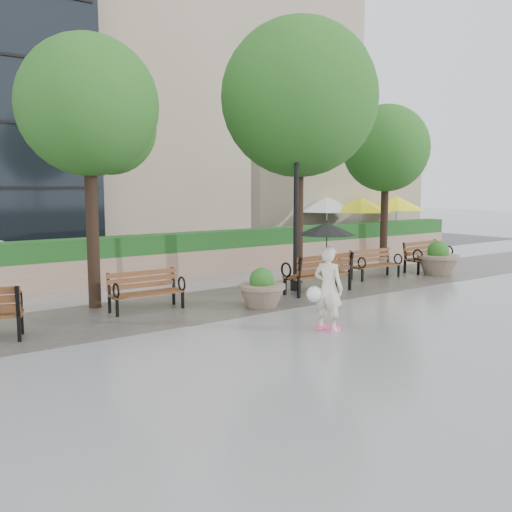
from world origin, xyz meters
TOP-DOWN VIEW (x-y plane):
  - ground at (0.00, 0.00)m, footprint 100.00×100.00m
  - cobble_strip at (0.00, 3.00)m, footprint 28.00×3.20m
  - hedge_wall at (0.00, 7.00)m, footprint 24.00×0.80m
  - cafe_wall at (9.50, 10.00)m, footprint 10.00×0.60m
  - cafe_hedge at (9.00, 7.80)m, footprint 8.00×0.50m
  - asphalt_street at (0.00, 11.00)m, footprint 40.00×7.00m
  - bldg_stone at (10.00, 23.00)m, footprint 18.00×10.00m
  - bench_1 at (-3.51, 3.21)m, footprint 1.67×0.71m
  - bench_2 at (1.05, 2.51)m, footprint 1.94×0.79m
  - bench_3 at (4.02, 3.21)m, footprint 1.65×0.70m
  - bench_4 at (6.46, 3.18)m, footprint 1.86×0.83m
  - planter_left at (-1.20, 1.99)m, footprint 1.10×1.10m
  - planter_right at (6.20, 2.58)m, footprint 1.29×1.29m
  - lamppost at (0.80, 3.14)m, footprint 0.28×0.28m
  - tree_0 at (-4.18, 4.30)m, footprint 3.24×3.11m
  - tree_1 at (1.75, 4.06)m, footprint 4.36×4.36m
  - tree_2 at (7.78, 6.14)m, footprint 3.33×3.21m
  - patio_umb_white at (7.72, 9.28)m, footprint 2.50×2.50m
  - patio_umb_yellow_a at (8.62, 8.20)m, footprint 2.50×2.50m
  - patio_umb_yellow_b at (11.34, 8.57)m, footprint 2.50×2.50m
  - pedestrian at (-1.45, -0.44)m, footprint 1.14×1.14m

SIDE VIEW (x-z plane):
  - ground at x=0.00m, z-range 0.00..0.00m
  - asphalt_street at x=0.00m, z-range 0.00..0.00m
  - cobble_strip at x=0.00m, z-range 0.00..0.01m
  - bench_3 at x=4.02m, z-range -0.18..0.70m
  - bench_1 at x=-3.51m, z-range -0.18..0.70m
  - bench_4 at x=6.46m, z-range -0.20..0.78m
  - bench_2 at x=1.05m, z-range -0.21..0.82m
  - planter_left at x=-1.20m, z-range -0.10..0.82m
  - planter_right at x=6.20m, z-range -0.12..0.96m
  - cafe_hedge at x=9.00m, z-range 0.00..0.90m
  - hedge_wall at x=0.00m, z-range -0.01..1.34m
  - pedestrian at x=-1.45m, z-range 0.23..2.33m
  - lamppost at x=0.80m, z-range -0.24..3.90m
  - patio_umb_white at x=7.72m, z-range 0.84..3.14m
  - patio_umb_yellow_a at x=8.62m, z-range 0.84..3.14m
  - patio_umb_yellow_b at x=11.34m, z-range 0.84..3.14m
  - cafe_wall at x=9.50m, z-range 0.00..4.00m
  - tree_2 at x=7.78m, z-range 1.17..6.95m
  - tree_0 at x=-4.18m, z-range 1.37..7.48m
  - tree_1 at x=1.75m, z-range 1.38..8.77m
  - bldg_stone at x=10.00m, z-range 0.00..20.00m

